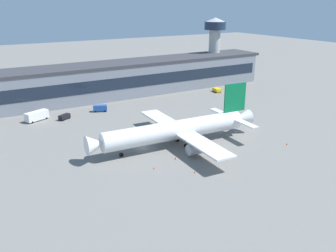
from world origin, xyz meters
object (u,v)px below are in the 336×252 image
at_px(fuel_truck, 36,116).
at_px(traffic_cone_2, 195,172).
at_px(crew_van, 100,108).
at_px(traffic_cone_0, 176,158).
at_px(traffic_cone_1, 154,168).
at_px(follow_me_car, 65,116).
at_px(airliner, 178,130).
at_px(traffic_cone_3, 287,144).
at_px(pushback_tractor, 217,90).
at_px(control_tower, 214,42).

relative_size(fuel_truck, traffic_cone_2, 15.99).
bearing_deg(crew_van, fuel_truck, 177.56).
bearing_deg(traffic_cone_0, traffic_cone_1, -164.49).
bearing_deg(follow_me_car, traffic_cone_1, -81.60).
height_order(airliner, traffic_cone_3, airliner).
bearing_deg(pushback_tractor, traffic_cone_2, -131.93).
distance_m(crew_van, traffic_cone_3, 70.63).
distance_m(pushback_tractor, traffic_cone_3, 67.61).
relative_size(airliner, control_tower, 1.65).
bearing_deg(control_tower, fuel_truck, -166.82).
relative_size(traffic_cone_1, traffic_cone_2, 1.06).
distance_m(follow_me_car, crew_van, 14.75).
height_order(follow_me_car, traffic_cone_0, follow_me_car).
height_order(traffic_cone_0, traffic_cone_1, traffic_cone_0).
xyz_separation_m(pushback_tractor, traffic_cone_3, (-23.66, -63.33, -0.74)).
distance_m(crew_van, traffic_cone_2, 62.48).
relative_size(airliner, traffic_cone_3, 86.61).
distance_m(airliner, pushback_tractor, 69.85).
height_order(airliner, control_tower, control_tower).
xyz_separation_m(traffic_cone_2, traffic_cone_3, (34.29, 1.19, 0.03)).
relative_size(crew_van, traffic_cone_2, 10.24).
relative_size(follow_me_car, traffic_cone_0, 6.45).
bearing_deg(control_tower, airliner, -134.04).
height_order(crew_van, traffic_cone_1, crew_van).
xyz_separation_m(follow_me_car, traffic_cone_0, (15.64, -50.31, -0.72)).
distance_m(traffic_cone_2, traffic_cone_3, 34.32).
bearing_deg(pushback_tractor, fuel_truck, -179.26).
xyz_separation_m(control_tower, follow_me_car, (-87.67, -26.33, -19.16)).
relative_size(fuel_truck, crew_van, 1.56).
bearing_deg(airliner, pushback_tractor, 42.15).
bearing_deg(traffic_cone_0, traffic_cone_3, -13.67).
height_order(follow_me_car, crew_van, crew_van).
relative_size(airliner, traffic_cone_0, 72.98).
distance_m(fuel_truck, traffic_cone_2, 67.96).
relative_size(follow_me_car, pushback_tractor, 0.91).
height_order(control_tower, traffic_cone_3, control_tower).
height_order(fuel_truck, crew_van, fuel_truck).
bearing_deg(traffic_cone_0, fuel_truck, 114.49).
distance_m(airliner, traffic_cone_0, 11.12).
bearing_deg(traffic_cone_1, fuel_truck, 106.57).
relative_size(airliner, fuel_truck, 6.09).
relative_size(airliner, traffic_cone_1, 91.97).
relative_size(traffic_cone_1, traffic_cone_3, 0.94).
xyz_separation_m(crew_van, traffic_cone_2, (0.82, -62.46, -1.18)).
height_order(control_tower, traffic_cone_2, control_tower).
relative_size(airliner, crew_van, 9.50).
height_order(fuel_truck, traffic_cone_3, fuel_truck).
xyz_separation_m(airliner, crew_van, (-7.06, 44.74, -3.43)).
xyz_separation_m(pushback_tractor, traffic_cone_0, (-57.63, -55.07, -0.68)).
bearing_deg(follow_me_car, control_tower, 16.72).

